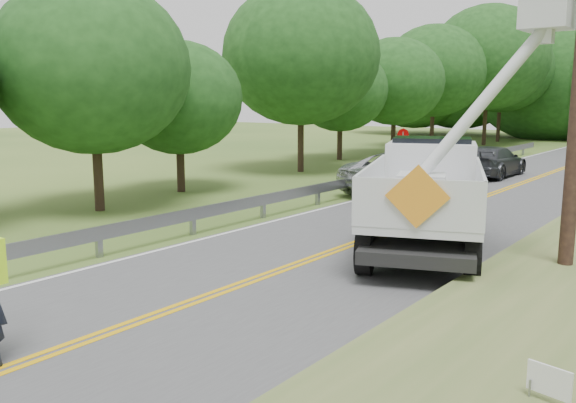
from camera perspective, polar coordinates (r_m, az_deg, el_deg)
The scene contains 9 objects.
ground at distance 9.46m, azimuth -23.63°, elevation -13.97°, with size 140.00×140.00×0.00m, color #3A5723.
road at distance 19.92m, azimuth 14.26°, elevation -1.14°, with size 7.20×96.00×0.03m.
guardrail at distance 22.48m, azimuth 5.84°, elevation 1.73°, with size 0.18×48.00×0.77m.
treeline_left at distance 41.33m, azimuth 12.09°, elevation 12.52°, with size 11.11×54.35×11.18m.
bucket_truck at distance 15.91m, azimuth 13.90°, elevation 2.03°, with size 5.72×7.78×7.18m.
suv_silver at distance 23.68m, azimuth 12.01°, elevation 2.73°, with size 2.80×6.07×1.69m, color silver.
suv_darkgrey at distance 30.19m, azimuth 19.08°, elevation 3.69°, with size 2.06×5.07×1.47m, color #35383D.
stop_sign_permanent at distance 26.94m, azimuth 10.99°, elevation 5.18°, with size 0.50×0.19×2.43m.
yard_sign at distance 7.56m, azimuth 23.85°, elevation -15.72°, with size 0.50×0.12×0.74m.
Camera 1 is at (7.75, -3.98, 3.68)m, focal length 36.92 mm.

